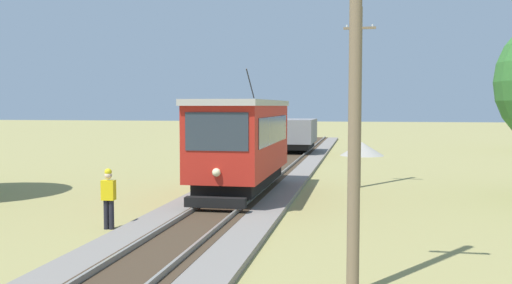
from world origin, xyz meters
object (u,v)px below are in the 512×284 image
Objects in this scene: freight_car at (298,134)px; gravel_pile at (362,149)px; red_tram at (242,142)px; utility_pole_mid at (359,95)px; utility_pole_near_tram at (355,69)px; track_worker at (109,196)px.

gravel_pile is at bearing 3.39° from freight_car.
freight_car is (-0.00, 19.73, -0.64)m from red_tram.
gravel_pile is (0.18, 16.27, -3.59)m from utility_pole_mid.
red_tram reaches higher than gravel_pile.
red_tram is at bearing -89.99° from freight_car.
red_tram is 1.02× the size of utility_pole_near_tram.
freight_car is at bearing 171.89° from track_worker.
utility_pole_mid is at bearing 39.90° from red_tram.
freight_car is at bearing 98.34° from utility_pole_near_tram.
utility_pole_mid reaches higher than red_tram.
utility_pole_near_tram is at bearing -90.33° from gravel_pile.
red_tram is 2.69× the size of gravel_pile.
gravel_pile is 27.39m from track_worker.
red_tram is 20.60m from gravel_pile.
utility_pole_mid is at bearing 142.66° from track_worker.
utility_pole_near_tram is at bearing -67.39° from red_tram.
track_worker is (-7.08, 4.30, -3.31)m from utility_pole_near_tram.
red_tram is 19.74m from freight_car.
utility_pole_near_tram reaches higher than track_worker.
gravel_pile is (4.64, 20.00, -1.71)m from red_tram.
utility_pole_near_tram reaches higher than freight_car.
freight_car is at bearing 90.01° from red_tram.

